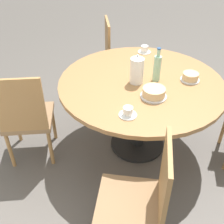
{
  "coord_description": "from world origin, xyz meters",
  "views": [
    {
      "loc": [
        -1.36,
        1.61,
        1.98
      ],
      "look_at": [
        0.0,
        0.35,
        0.59
      ],
      "focal_mm": 45.0,
      "sensor_mm": 36.0,
      "label": 1
    }
  ],
  "objects_px": {
    "cake_main": "(154,93)",
    "chair_a": "(27,116)",
    "chair_b": "(141,199)",
    "coffee_pot": "(137,70)",
    "water_bottle": "(157,68)",
    "cup_b": "(144,50)",
    "cup_a": "(128,112)",
    "cake_second": "(190,77)",
    "chair_d": "(118,57)"
  },
  "relations": [
    {
      "from": "cake_main",
      "to": "chair_a",
      "type": "bearing_deg",
      "value": 42.9
    },
    {
      "from": "chair_a",
      "to": "chair_b",
      "type": "bearing_deg",
      "value": 132.19
    },
    {
      "from": "chair_a",
      "to": "coffee_pot",
      "type": "bearing_deg",
      "value": -176.46
    },
    {
      "from": "water_bottle",
      "to": "cup_b",
      "type": "height_order",
      "value": "water_bottle"
    },
    {
      "from": "chair_b",
      "to": "cup_a",
      "type": "height_order",
      "value": "chair_b"
    },
    {
      "from": "chair_a",
      "to": "cake_second",
      "type": "distance_m",
      "value": 1.46
    },
    {
      "from": "chair_a",
      "to": "cup_b",
      "type": "bearing_deg",
      "value": -150.61
    },
    {
      "from": "water_bottle",
      "to": "cake_second",
      "type": "height_order",
      "value": "water_bottle"
    },
    {
      "from": "chair_a",
      "to": "cup_b",
      "type": "distance_m",
      "value": 1.34
    },
    {
      "from": "chair_a",
      "to": "chair_b",
      "type": "xyz_separation_m",
      "value": [
        -1.25,
        -0.1,
        0.0
      ]
    },
    {
      "from": "chair_a",
      "to": "chair_d",
      "type": "bearing_deg",
      "value": -130.64
    },
    {
      "from": "chair_b",
      "to": "coffee_pot",
      "type": "distance_m",
      "value": 1.07
    },
    {
      "from": "coffee_pot",
      "to": "cake_main",
      "type": "relative_size",
      "value": 1.23
    },
    {
      "from": "coffee_pot",
      "to": "cup_b",
      "type": "distance_m",
      "value": 0.62
    },
    {
      "from": "chair_a",
      "to": "cup_a",
      "type": "bearing_deg",
      "value": 154.26
    },
    {
      "from": "coffee_pot",
      "to": "cake_second",
      "type": "xyz_separation_m",
      "value": [
        -0.3,
        -0.36,
        -0.09
      ]
    },
    {
      "from": "chair_b",
      "to": "water_bottle",
      "type": "height_order",
      "value": "water_bottle"
    },
    {
      "from": "cake_main",
      "to": "cup_a",
      "type": "bearing_deg",
      "value": 95.57
    },
    {
      "from": "cake_main",
      "to": "cake_second",
      "type": "distance_m",
      "value": 0.43
    },
    {
      "from": "chair_a",
      "to": "cup_b",
      "type": "relative_size",
      "value": 7.01
    },
    {
      "from": "cake_second",
      "to": "cup_b",
      "type": "relative_size",
      "value": 1.24
    },
    {
      "from": "chair_b",
      "to": "cake_main",
      "type": "height_order",
      "value": "chair_b"
    },
    {
      "from": "cup_a",
      "to": "cup_b",
      "type": "bearing_deg",
      "value": -54.52
    },
    {
      "from": "water_bottle",
      "to": "cake_main",
      "type": "bearing_deg",
      "value": 125.97
    },
    {
      "from": "chair_a",
      "to": "cake_second",
      "type": "xyz_separation_m",
      "value": [
        -0.84,
        -1.16,
        0.29
      ]
    },
    {
      "from": "chair_d",
      "to": "cake_second",
      "type": "height_order",
      "value": "chair_d"
    },
    {
      "from": "cup_b",
      "to": "cup_a",
      "type": "bearing_deg",
      "value": 125.48
    },
    {
      "from": "cup_b",
      "to": "water_bottle",
      "type": "bearing_deg",
      "value": 141.84
    },
    {
      "from": "chair_b",
      "to": "cup_a",
      "type": "xyz_separation_m",
      "value": [
        0.43,
        -0.31,
        0.29
      ]
    },
    {
      "from": "chair_b",
      "to": "cake_second",
      "type": "bearing_deg",
      "value": 162.37
    },
    {
      "from": "coffee_pot",
      "to": "cake_second",
      "type": "bearing_deg",
      "value": -129.42
    },
    {
      "from": "chair_d",
      "to": "cake_main",
      "type": "bearing_deg",
      "value": -174.7
    },
    {
      "from": "water_bottle",
      "to": "cake_second",
      "type": "xyz_separation_m",
      "value": [
        -0.2,
        -0.21,
        -0.09
      ]
    },
    {
      "from": "chair_a",
      "to": "cup_a",
      "type": "relative_size",
      "value": 7.01
    },
    {
      "from": "chair_a",
      "to": "chair_b",
      "type": "height_order",
      "value": "same"
    },
    {
      "from": "coffee_pot",
      "to": "chair_b",
      "type": "bearing_deg",
      "value": 135.48
    },
    {
      "from": "chair_a",
      "to": "chair_d",
      "type": "distance_m",
      "value": 1.42
    },
    {
      "from": "chair_a",
      "to": "coffee_pot",
      "type": "height_order",
      "value": "coffee_pot"
    },
    {
      "from": "water_bottle",
      "to": "coffee_pot",
      "type": "bearing_deg",
      "value": 58.38
    },
    {
      "from": "cake_main",
      "to": "cup_b",
      "type": "xyz_separation_m",
      "value": [
        0.6,
        -0.57,
        -0.01
      ]
    },
    {
      "from": "chair_a",
      "to": "cup_a",
      "type": "distance_m",
      "value": 0.96
    },
    {
      "from": "chair_b",
      "to": "coffee_pot",
      "type": "bearing_deg",
      "value": -173.47
    },
    {
      "from": "chair_d",
      "to": "cup_a",
      "type": "xyz_separation_m",
      "value": [
        -1.11,
        0.98,
        0.29
      ]
    },
    {
      "from": "chair_d",
      "to": "cup_b",
      "type": "bearing_deg",
      "value": -154.36
    },
    {
      "from": "chair_b",
      "to": "water_bottle",
      "type": "distance_m",
      "value": 1.12
    },
    {
      "from": "chair_a",
      "to": "chair_b",
      "type": "distance_m",
      "value": 1.26
    },
    {
      "from": "chair_b",
      "to": "coffee_pot",
      "type": "xyz_separation_m",
      "value": [
        0.71,
        -0.7,
        0.38
      ]
    },
    {
      "from": "chair_d",
      "to": "cup_a",
      "type": "distance_m",
      "value": 1.51
    },
    {
      "from": "coffee_pot",
      "to": "cup_b",
      "type": "relative_size",
      "value": 1.94
    },
    {
      "from": "coffee_pot",
      "to": "cake_main",
      "type": "bearing_deg",
      "value": 165.33
    }
  ]
}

